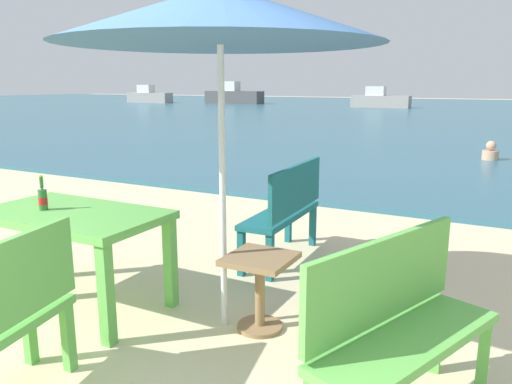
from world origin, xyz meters
The scene contains 11 objects.
sea_water centered at (0.00, 30.00, 0.04)m, with size 120.00×50.00×0.08m, color #2D6075.
picnic_table_green centered at (-1.13, 1.10, 0.65)m, with size 1.40×0.80×0.76m.
beer_bottle_amber centered at (-1.35, 1.03, 0.85)m, with size 0.07×0.07×0.26m.
patio_umbrella centered at (0.05, 1.36, 2.12)m, with size 2.10×2.10×2.30m.
side_table_wood centered at (0.30, 1.43, 0.35)m, with size 0.44×0.44×0.54m.
bench_teal_center centered at (-0.12, 2.80, 0.54)m, with size 0.40×1.21×0.95m.
bench_green_left centered at (1.34, 0.90, 0.54)m, with size 0.76×1.25×0.95m.
swimmer_person centered at (1.26, 10.39, 0.24)m, with size 0.34×0.34×0.41m.
boat_barge centered at (-6.85, 32.87, 0.59)m, with size 3.89×1.06×1.41m.
boat_cargo_ship centered at (-19.20, 34.38, 0.71)m, with size 4.85×1.32×1.76m.
boat_fishing_trawler centered at (-26.39, 32.53, 0.61)m, with size 4.07×1.11×1.48m.
Camera 1 is at (1.80, -1.47, 1.70)m, focal length 35.22 mm.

